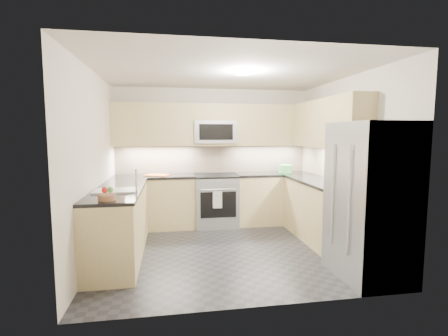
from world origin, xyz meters
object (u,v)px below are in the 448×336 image
at_px(gas_range, 216,201).
at_px(cutting_board, 157,175).
at_px(refrigerator, 370,201).
at_px(microwave, 215,132).
at_px(utensil_bowl, 285,169).
at_px(fruit_basket, 107,197).

relative_size(gas_range, cutting_board, 2.31).
xyz_separation_m(refrigerator, cutting_board, (-2.49, 2.45, 0.05)).
relative_size(refrigerator, cutting_board, 4.56).
distance_m(microwave, cutting_board, 1.29).
xyz_separation_m(gas_range, microwave, (0.00, 0.12, 1.24)).
height_order(refrigerator, cutting_board, refrigerator).
relative_size(microwave, utensil_bowl, 2.95).
height_order(microwave, fruit_basket, microwave).
bearing_deg(refrigerator, cutting_board, 135.43).
relative_size(microwave, fruit_basket, 4.03).
height_order(gas_range, microwave, microwave).
relative_size(microwave, cutting_board, 1.93).
bearing_deg(fruit_basket, cutting_board, 77.72).
distance_m(gas_range, fruit_basket, 2.62).
bearing_deg(fruit_basket, microwave, 55.99).
bearing_deg(utensil_bowl, cutting_board, -179.54).
xyz_separation_m(refrigerator, utensil_bowl, (-0.12, 2.47, 0.11)).
bearing_deg(gas_range, refrigerator, -59.12).
distance_m(utensil_bowl, cutting_board, 2.37).
distance_m(refrigerator, fruit_basket, 2.97).
distance_m(utensil_bowl, fruit_basket, 3.54).
height_order(microwave, cutting_board, microwave).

